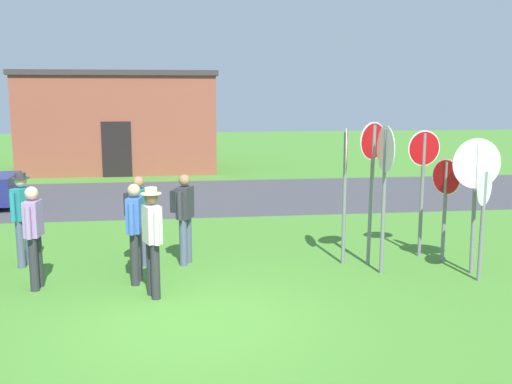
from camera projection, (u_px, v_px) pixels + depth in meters
ground_plane at (194, 320)px, 8.20m from camera, size 80.00×80.00×0.00m
street_asphalt at (186, 196)px, 17.98m from camera, size 60.00×6.40×0.01m
building_background at (121, 121)px, 24.07m from camera, size 7.75×4.70×4.01m
stop_sign_low_front at (476, 181)px, 10.11m from camera, size 0.87×0.15×2.39m
stop_sign_rear_left at (445, 193)px, 10.80m from camera, size 0.27×0.63×1.96m
stop_sign_nearest at (423, 172)px, 11.15m from camera, size 0.67×0.11×2.46m
stop_sign_tallest at (385, 173)px, 10.04m from camera, size 0.07×0.80×2.61m
stop_sign_far_back at (483, 207)px, 9.72m from camera, size 0.49×0.41×1.93m
stop_sign_leaning_right at (372, 170)px, 10.56m from camera, size 0.60×0.37×2.65m
stop_sign_center_cluster at (345, 171)px, 10.63m from camera, size 0.21×0.78×2.53m
person_near_signs at (152, 236)px, 8.98m from camera, size 0.33×0.54×1.74m
person_in_dark_shirt at (23, 214)px, 10.61m from camera, size 0.36×0.52×1.74m
person_in_blue at (184, 212)px, 10.75m from camera, size 0.45×0.53×1.69m
person_in_teal at (135, 228)px, 9.65m from camera, size 0.28×0.56×1.69m
person_with_sunhat at (34, 232)px, 9.37m from camera, size 0.25×0.57×1.69m
person_holding_notes at (138, 215)px, 10.50m from camera, size 0.43×0.54×1.69m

